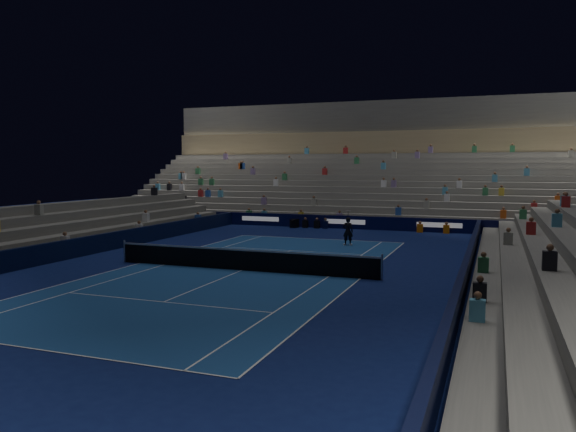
% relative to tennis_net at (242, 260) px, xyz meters
% --- Properties ---
extents(ground, '(90.00, 90.00, 0.00)m').
position_rel_tennis_net_xyz_m(ground, '(0.00, 0.00, -0.50)').
color(ground, '#0C174D').
rests_on(ground, ground).
extents(court_surface, '(10.97, 23.77, 0.01)m').
position_rel_tennis_net_xyz_m(court_surface, '(0.00, 0.00, -0.50)').
color(court_surface, navy).
rests_on(court_surface, ground).
extents(sponsor_barrier_far, '(44.00, 0.25, 1.00)m').
position_rel_tennis_net_xyz_m(sponsor_barrier_far, '(0.00, 18.50, -0.00)').
color(sponsor_barrier_far, black).
rests_on(sponsor_barrier_far, ground).
extents(sponsor_barrier_east, '(0.25, 37.00, 1.00)m').
position_rel_tennis_net_xyz_m(sponsor_barrier_east, '(9.70, 0.00, -0.00)').
color(sponsor_barrier_east, black).
rests_on(sponsor_barrier_east, ground).
extents(sponsor_barrier_west, '(0.25, 37.00, 1.00)m').
position_rel_tennis_net_xyz_m(sponsor_barrier_west, '(-9.70, 0.00, -0.00)').
color(sponsor_barrier_west, black).
rests_on(sponsor_barrier_west, ground).
extents(grandstand_main, '(44.00, 15.20, 11.20)m').
position_rel_tennis_net_xyz_m(grandstand_main, '(0.00, 27.90, 2.87)').
color(grandstand_main, slate).
rests_on(grandstand_main, ground).
extents(grandstand_east, '(5.00, 37.00, 2.50)m').
position_rel_tennis_net_xyz_m(grandstand_east, '(13.17, 0.00, 0.41)').
color(grandstand_east, slate).
rests_on(grandstand_east, ground).
extents(grandstand_west, '(5.00, 37.00, 2.50)m').
position_rel_tennis_net_xyz_m(grandstand_west, '(-13.17, 0.00, 0.41)').
color(grandstand_west, '#63635E').
rests_on(grandstand_west, ground).
extents(tennis_net, '(12.90, 0.10, 1.10)m').
position_rel_tennis_net_xyz_m(tennis_net, '(0.00, 0.00, 0.00)').
color(tennis_net, '#B2B2B7').
rests_on(tennis_net, ground).
extents(tennis_player, '(0.65, 0.45, 1.71)m').
position_rel_tennis_net_xyz_m(tennis_player, '(2.47, 9.68, 0.35)').
color(tennis_player, black).
rests_on(tennis_player, ground).
extents(broadcast_camera, '(0.60, 1.01, 0.67)m').
position_rel_tennis_net_xyz_m(broadcast_camera, '(-3.90, 17.82, -0.16)').
color(broadcast_camera, black).
rests_on(broadcast_camera, ground).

